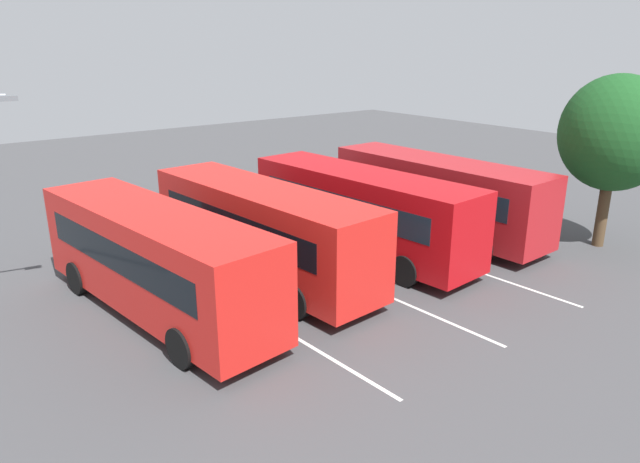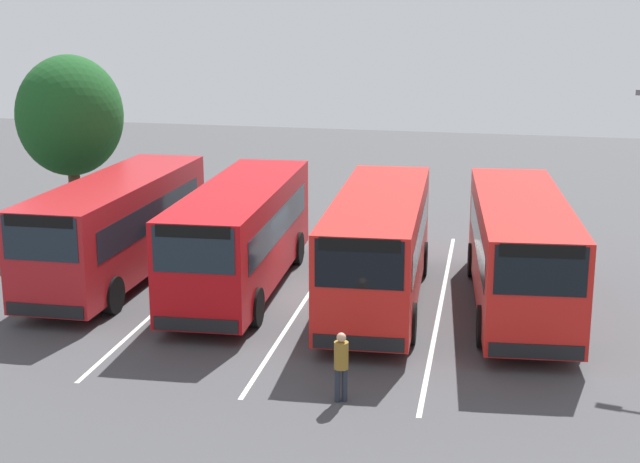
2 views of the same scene
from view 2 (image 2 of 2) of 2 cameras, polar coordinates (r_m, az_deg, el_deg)
The scene contains 10 objects.
ground_plane at distance 28.28m, azimuth -0.69°, elevation -3.87°, with size 74.18×74.18×0.00m, color #424244.
bus_far_left at distance 29.95m, azimuth -12.33°, elevation 0.38°, with size 10.02×2.85×3.24m.
bus_center_left at distance 28.30m, azimuth -4.88°, elevation -0.13°, with size 10.09×3.18×3.24m.
bus_center_right at distance 26.99m, azimuth 3.61°, elevation -0.80°, with size 10.09×3.20×3.24m.
bus_far_right at distance 27.04m, azimuth 12.17°, elevation -1.07°, with size 10.15×3.57×3.24m.
pedestrian at distance 20.63m, azimuth 1.31°, elevation -7.98°, with size 0.42×0.42×1.62m.
depot_tree at distance 35.81m, azimuth -15.09°, elevation 6.86°, with size 4.25×3.82×6.79m.
lane_stripe_outer_left at distance 29.47m, azimuth -8.28°, elevation -3.27°, with size 15.68×0.12×0.01m, color silver.
lane_stripe_inner_left at distance 28.28m, azimuth -0.69°, elevation -3.87°, with size 15.68×0.12×0.01m, color silver.
lane_stripe_inner_right at distance 27.62m, azimuth 7.42°, elevation -4.43°, with size 15.68×0.12×0.01m, color silver.
Camera 2 is at (26.11, 6.59, 8.64)m, focal length 52.13 mm.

